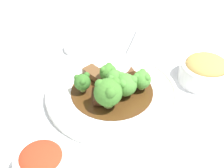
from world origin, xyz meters
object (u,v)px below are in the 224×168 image
at_px(beef_strip_1, 97,75).
at_px(side_bowl_kimchi, 42,161).
at_px(broccoli_floret_4, 126,84).
at_px(broccoli_floret_5, 109,92).
at_px(main_plate, 112,93).
at_px(beef_strip_0, 124,83).
at_px(broccoli_floret_1, 114,79).
at_px(side_bowl_appetizer, 206,70).
at_px(broccoli_floret_2, 82,82).
at_px(beef_strip_2, 101,94).
at_px(beef_strip_3, 119,72).
at_px(broccoli_floret_0, 142,79).
at_px(sauce_dish, 78,47).
at_px(serving_spoon, 123,63).
at_px(broccoli_floret_3, 108,73).

xyz_separation_m(beef_strip_1, side_bowl_kimchi, (-0.23, 0.05, -0.00)).
bearing_deg(side_bowl_kimchi, broccoli_floret_4, -31.11).
distance_m(broccoli_floret_5, side_bowl_kimchi, 0.18).
distance_m(main_plate, beef_strip_1, 0.05).
xyz_separation_m(beef_strip_0, broccoli_floret_1, (-0.02, 0.02, 0.02)).
relative_size(beef_strip_0, side_bowl_appetizer, 0.48).
height_order(broccoli_floret_1, broccoli_floret_2, broccoli_floret_1).
bearing_deg(broccoli_floret_2, beef_strip_1, -23.51).
distance_m(main_plate, beef_strip_2, 0.03).
bearing_deg(side_bowl_kimchi, broccoli_floret_5, -29.84).
bearing_deg(broccoli_floret_2, broccoli_floret_4, -88.50).
bearing_deg(broccoli_floret_5, beef_strip_3, -3.74).
height_order(main_plate, beef_strip_0, beef_strip_0).
xyz_separation_m(beef_strip_0, broccoli_floret_0, (-0.00, -0.04, 0.02)).
height_order(broccoli_floret_1, broccoli_floret_4, same).
distance_m(broccoli_floret_0, sauce_dish, 0.23).
xyz_separation_m(beef_strip_2, side_bowl_appetizer, (0.11, -0.21, 0.00)).
xyz_separation_m(main_plate, side_bowl_kimchi, (-0.20, 0.08, 0.01)).
height_order(beef_strip_0, side_bowl_kimchi, side_bowl_kimchi).
distance_m(side_bowl_appetizer, sauce_dish, 0.32).
relative_size(broccoli_floret_5, side_bowl_appetizer, 0.53).
bearing_deg(broccoli_floret_5, broccoli_floret_0, -43.05).
xyz_separation_m(beef_strip_1, broccoli_floret_4, (-0.05, -0.07, 0.02)).
height_order(serving_spoon, side_bowl_appetizer, side_bowl_appetizer).
bearing_deg(beef_strip_3, beef_strip_1, 112.13).
xyz_separation_m(beef_strip_2, broccoli_floret_0, (0.04, -0.08, 0.02)).
distance_m(beef_strip_3, side_bowl_kimchi, 0.27).
relative_size(beef_strip_2, broccoli_floret_1, 1.28).
height_order(main_plate, broccoli_floret_0, broccoli_floret_0).
bearing_deg(broccoli_floret_3, broccoli_floret_4, -126.37).
xyz_separation_m(broccoli_floret_5, side_bowl_kimchi, (-0.15, 0.09, -0.03)).
distance_m(beef_strip_3, broccoli_floret_3, 0.05).
distance_m(broccoli_floret_2, broccoli_floret_4, 0.09).
distance_m(beef_strip_3, broccoli_floret_0, 0.07).
height_order(broccoli_floret_2, side_bowl_appetizer, broccoli_floret_2).
bearing_deg(broccoli_floret_0, broccoli_floret_1, 107.88).
xyz_separation_m(broccoli_floret_1, broccoli_floret_3, (0.02, 0.02, -0.00)).
height_order(beef_strip_0, broccoli_floret_3, broccoli_floret_3).
bearing_deg(broccoli_floret_3, beef_strip_1, 59.71).
bearing_deg(beef_strip_0, beef_strip_2, 133.76).
bearing_deg(broccoli_floret_4, beef_strip_0, 11.78).
bearing_deg(side_bowl_appetizer, main_plate, 114.12).
xyz_separation_m(broccoli_floret_3, sauce_dish, (0.15, 0.10, -0.04)).
relative_size(beef_strip_2, broccoli_floret_2, 1.57).
xyz_separation_m(main_plate, beef_strip_0, (0.02, -0.02, 0.02)).
relative_size(beef_strip_2, broccoli_floret_0, 1.46).
bearing_deg(broccoli_floret_0, beef_strip_1, 77.59).
xyz_separation_m(beef_strip_0, broccoli_floret_2, (-0.03, 0.08, 0.02)).
xyz_separation_m(broccoli_floret_2, broccoli_floret_4, (0.00, -0.09, 0.00)).
xyz_separation_m(broccoli_floret_0, sauce_dish, (0.15, 0.17, -0.04)).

